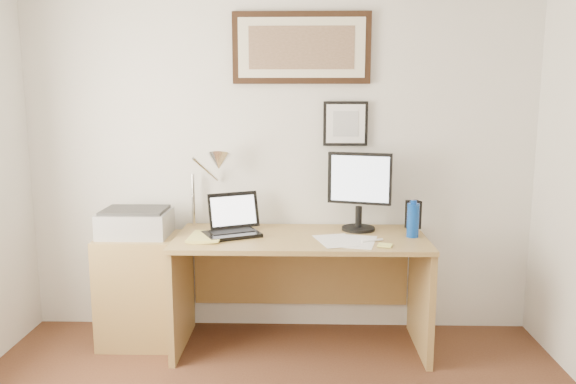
{
  "coord_description": "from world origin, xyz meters",
  "views": [
    {
      "loc": [
        0.16,
        -1.85,
        1.64
      ],
      "look_at": [
        0.07,
        1.43,
        1.07
      ],
      "focal_mm": 35.0,
      "sensor_mm": 36.0,
      "label": 1
    }
  ],
  "objects_px": {
    "book": "(190,237)",
    "printer": "(136,222)",
    "water_bottle": "(413,220)",
    "side_cabinet": "(140,290)",
    "lcd_monitor": "(359,187)",
    "desk": "(301,268)",
    "laptop": "(232,225)"
  },
  "relations": [
    {
      "from": "water_bottle",
      "to": "desk",
      "type": "height_order",
      "value": "water_bottle"
    },
    {
      "from": "desk",
      "to": "laptop",
      "type": "xyz_separation_m",
      "value": [
        -0.44,
        -0.04,
        0.29
      ]
    },
    {
      "from": "side_cabinet",
      "to": "printer",
      "type": "height_order",
      "value": "printer"
    },
    {
      "from": "water_bottle",
      "to": "book",
      "type": "distance_m",
      "value": 1.41
    },
    {
      "from": "printer",
      "to": "side_cabinet",
      "type": "bearing_deg",
      "value": -61.73
    },
    {
      "from": "printer",
      "to": "desk",
      "type": "bearing_deg",
      "value": 0.66
    },
    {
      "from": "printer",
      "to": "laptop",
      "type": "bearing_deg",
      "value": -2.42
    },
    {
      "from": "water_bottle",
      "to": "lcd_monitor",
      "type": "height_order",
      "value": "lcd_monitor"
    },
    {
      "from": "water_bottle",
      "to": "printer",
      "type": "distance_m",
      "value": 1.8
    },
    {
      "from": "printer",
      "to": "water_bottle",
      "type": "bearing_deg",
      "value": -2.22
    },
    {
      "from": "desk",
      "to": "printer",
      "type": "distance_m",
      "value": 1.12
    },
    {
      "from": "side_cabinet",
      "to": "lcd_monitor",
      "type": "height_order",
      "value": "lcd_monitor"
    },
    {
      "from": "water_bottle",
      "to": "desk",
      "type": "relative_size",
      "value": 0.14
    },
    {
      "from": "book",
      "to": "desk",
      "type": "bearing_deg",
      "value": 12.62
    },
    {
      "from": "book",
      "to": "laptop",
      "type": "relative_size",
      "value": 0.66
    },
    {
      "from": "side_cabinet",
      "to": "book",
      "type": "xyz_separation_m",
      "value": [
        0.37,
        -0.12,
        0.4
      ]
    },
    {
      "from": "water_bottle",
      "to": "printer",
      "type": "relative_size",
      "value": 0.49
    },
    {
      "from": "water_bottle",
      "to": "book",
      "type": "bearing_deg",
      "value": -176.99
    },
    {
      "from": "water_bottle",
      "to": "laptop",
      "type": "relative_size",
      "value": 0.51
    },
    {
      "from": "desk",
      "to": "lcd_monitor",
      "type": "height_order",
      "value": "lcd_monitor"
    },
    {
      "from": "book",
      "to": "printer",
      "type": "xyz_separation_m",
      "value": [
        -0.39,
        0.14,
        0.06
      ]
    },
    {
      "from": "desk",
      "to": "printer",
      "type": "bearing_deg",
      "value": -179.34
    },
    {
      "from": "water_bottle",
      "to": "lcd_monitor",
      "type": "distance_m",
      "value": 0.41
    },
    {
      "from": "side_cabinet",
      "to": "desk",
      "type": "xyz_separation_m",
      "value": [
        1.07,
        0.04,
        0.15
      ]
    },
    {
      "from": "side_cabinet",
      "to": "laptop",
      "type": "relative_size",
      "value": 1.72
    },
    {
      "from": "water_bottle",
      "to": "laptop",
      "type": "distance_m",
      "value": 1.16
    },
    {
      "from": "water_bottle",
      "to": "book",
      "type": "xyz_separation_m",
      "value": [
        -1.41,
        -0.07,
        -0.1
      ]
    },
    {
      "from": "side_cabinet",
      "to": "book",
      "type": "bearing_deg",
      "value": -17.93
    },
    {
      "from": "laptop",
      "to": "water_bottle",
      "type": "bearing_deg",
      "value": -2.11
    },
    {
      "from": "water_bottle",
      "to": "desk",
      "type": "xyz_separation_m",
      "value": [
        -0.71,
        0.08,
        -0.34
      ]
    },
    {
      "from": "water_bottle",
      "to": "book",
      "type": "relative_size",
      "value": 0.78
    },
    {
      "from": "book",
      "to": "lcd_monitor",
      "type": "height_order",
      "value": "lcd_monitor"
    }
  ]
}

